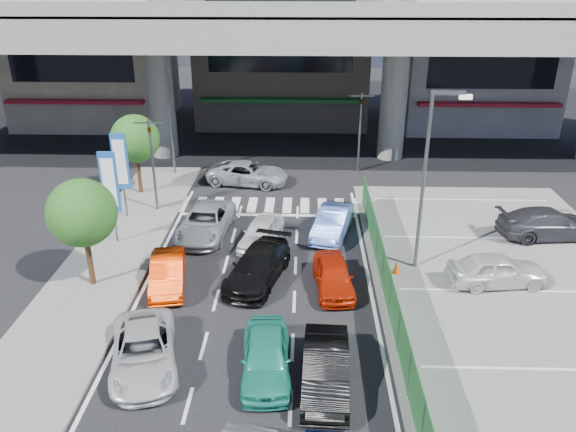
{
  "coord_description": "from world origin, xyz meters",
  "views": [
    {
      "loc": [
        1.93,
        -16.4,
        12.53
      ],
      "look_at": [
        1.23,
        6.74,
        2.14
      ],
      "focal_mm": 35.0,
      "sensor_mm": 36.0,
      "label": 1
    }
  ],
  "objects_px": {
    "hatch_black_mid_right": "(326,369)",
    "sedan_white_mid_left": "(144,351)",
    "taxi_teal_mid": "(266,356)",
    "signboard_near": "(110,185)",
    "taxi_orange_right": "(333,276)",
    "sedan_black_mid": "(258,266)",
    "wagon_silver_front_left": "(205,222)",
    "taxi_orange_left": "(168,273)",
    "tree_far": "(135,139)",
    "parked_sedan_dgrey": "(549,223)",
    "street_lamp_right": "(429,168)",
    "street_lamp_left": "(172,102)",
    "tree_near": "(82,213)",
    "traffic_light_right": "(361,112)",
    "traffic_cone": "(397,267)",
    "signboard_far": "(121,164)",
    "kei_truck_front_right": "(332,222)",
    "sedan_white_front_mid": "(261,232)",
    "parked_sedan_white": "(497,270)",
    "crossing_wagon_silver": "(248,173)",
    "traffic_light_left": "(151,143)"
  },
  "relations": [
    {
      "from": "taxi_orange_right",
      "to": "street_lamp_right",
      "type": "bearing_deg",
      "value": 21.05
    },
    {
      "from": "traffic_light_right",
      "to": "taxi_orange_left",
      "type": "xyz_separation_m",
      "value": [
        -9.28,
        -14.94,
        -3.29
      ]
    },
    {
      "from": "signboard_far",
      "to": "hatch_black_mid_right",
      "type": "xyz_separation_m",
      "value": [
        10.31,
        -12.97,
        -2.37
      ]
    },
    {
      "from": "traffic_light_left",
      "to": "tree_far",
      "type": "distance_m",
      "value": 3.02
    },
    {
      "from": "taxi_orange_right",
      "to": "parked_sedan_dgrey",
      "type": "relative_size",
      "value": 0.75
    },
    {
      "from": "sedan_black_mid",
      "to": "wagon_silver_front_left",
      "type": "relative_size",
      "value": 0.96
    },
    {
      "from": "street_lamp_left",
      "to": "parked_sedan_dgrey",
      "type": "distance_m",
      "value": 22.62
    },
    {
      "from": "street_lamp_right",
      "to": "traffic_cone",
      "type": "distance_m",
      "value": 4.59
    },
    {
      "from": "taxi_orange_right",
      "to": "kei_truck_front_right",
      "type": "xyz_separation_m",
      "value": [
        0.18,
        5.21,
        0.05
      ]
    },
    {
      "from": "traffic_light_right",
      "to": "kei_truck_front_right",
      "type": "relative_size",
      "value": 1.24
    },
    {
      "from": "traffic_light_left",
      "to": "signboard_far",
      "type": "height_order",
      "value": "traffic_light_left"
    },
    {
      "from": "taxi_orange_right",
      "to": "sedan_white_front_mid",
      "type": "height_order",
      "value": "sedan_white_front_mid"
    },
    {
      "from": "tree_far",
      "to": "parked_sedan_dgrey",
      "type": "bearing_deg",
      "value": -13.47
    },
    {
      "from": "tree_far",
      "to": "taxi_teal_mid",
      "type": "height_order",
      "value": "tree_far"
    },
    {
      "from": "taxi_orange_right",
      "to": "parked_sedan_white",
      "type": "xyz_separation_m",
      "value": [
        6.94,
        0.51,
        0.12
      ]
    },
    {
      "from": "hatch_black_mid_right",
      "to": "sedan_white_front_mid",
      "type": "bearing_deg",
      "value": 107.78
    },
    {
      "from": "sedan_white_mid_left",
      "to": "taxi_orange_right",
      "type": "xyz_separation_m",
      "value": [
        6.61,
        5.22,
        -0.0
      ]
    },
    {
      "from": "traffic_light_right",
      "to": "tree_far",
      "type": "distance_m",
      "value": 14.05
    },
    {
      "from": "kei_truck_front_right",
      "to": "traffic_cone",
      "type": "distance_m",
      "value": 4.74
    },
    {
      "from": "sedan_white_mid_left",
      "to": "hatch_black_mid_right",
      "type": "xyz_separation_m",
      "value": [
        6.1,
        -0.79,
        0.05
      ]
    },
    {
      "from": "hatch_black_mid_right",
      "to": "sedan_black_mid",
      "type": "distance_m",
      "value": 7.15
    },
    {
      "from": "signboard_near",
      "to": "signboard_far",
      "type": "bearing_deg",
      "value": 97.59
    },
    {
      "from": "signboard_near",
      "to": "taxi_orange_left",
      "type": "distance_m",
      "value": 5.75
    },
    {
      "from": "sedan_white_mid_left",
      "to": "taxi_teal_mid",
      "type": "relative_size",
      "value": 1.14
    },
    {
      "from": "traffic_light_left",
      "to": "kei_truck_front_right",
      "type": "distance_m",
      "value": 10.5
    },
    {
      "from": "street_lamp_right",
      "to": "sedan_black_mid",
      "type": "height_order",
      "value": "street_lamp_right"
    },
    {
      "from": "street_lamp_left",
      "to": "tree_near",
      "type": "distance_m",
      "value": 14.08
    },
    {
      "from": "taxi_teal_mid",
      "to": "sedan_white_front_mid",
      "type": "distance_m",
      "value": 9.55
    },
    {
      "from": "traffic_light_left",
      "to": "signboard_near",
      "type": "distance_m",
      "value": 4.22
    },
    {
      "from": "tree_near",
      "to": "sedan_white_mid_left",
      "type": "height_order",
      "value": "tree_near"
    },
    {
      "from": "traffic_light_right",
      "to": "signboard_far",
      "type": "xyz_separation_m",
      "value": [
        -13.1,
        -8.01,
        -0.87
      ]
    },
    {
      "from": "signboard_near",
      "to": "hatch_black_mid_right",
      "type": "distance_m",
      "value": 14.26
    },
    {
      "from": "tree_near",
      "to": "sedan_white_front_mid",
      "type": "bearing_deg",
      "value": 30.78
    },
    {
      "from": "taxi_orange_right",
      "to": "parked_sedan_white",
      "type": "bearing_deg",
      "value": -1.24
    },
    {
      "from": "signboard_near",
      "to": "taxi_orange_right",
      "type": "relative_size",
      "value": 1.25
    },
    {
      "from": "street_lamp_left",
      "to": "taxi_teal_mid",
      "type": "relative_size",
      "value": 1.98
    },
    {
      "from": "crossing_wagon_silver",
      "to": "parked_sedan_dgrey",
      "type": "bearing_deg",
      "value": -104.36
    },
    {
      "from": "taxi_teal_mid",
      "to": "traffic_cone",
      "type": "relative_size",
      "value": 6.55
    },
    {
      "from": "tree_far",
      "to": "parked_sedan_white",
      "type": "height_order",
      "value": "tree_far"
    },
    {
      "from": "street_lamp_right",
      "to": "wagon_silver_front_left",
      "type": "height_order",
      "value": "street_lamp_right"
    },
    {
      "from": "hatch_black_mid_right",
      "to": "taxi_orange_right",
      "type": "height_order",
      "value": "hatch_black_mid_right"
    },
    {
      "from": "traffic_cone",
      "to": "sedan_white_front_mid",
      "type": "bearing_deg",
      "value": 155.92
    },
    {
      "from": "traffic_light_right",
      "to": "tree_far",
      "type": "relative_size",
      "value": 1.08
    },
    {
      "from": "hatch_black_mid_right",
      "to": "traffic_cone",
      "type": "height_order",
      "value": "hatch_black_mid_right"
    },
    {
      "from": "tree_far",
      "to": "kei_truck_front_right",
      "type": "xyz_separation_m",
      "value": [
        11.19,
        -5.26,
        -2.7
      ]
    },
    {
      "from": "hatch_black_mid_right",
      "to": "sedan_white_mid_left",
      "type": "bearing_deg",
      "value": 174.79
    },
    {
      "from": "street_lamp_right",
      "to": "tree_near",
      "type": "xyz_separation_m",
      "value": [
        -14.17,
        -2.0,
        -1.38
      ]
    },
    {
      "from": "street_lamp_right",
      "to": "signboard_near",
      "type": "bearing_deg",
      "value": 172.1
    },
    {
      "from": "sedan_black_mid",
      "to": "crossing_wagon_silver",
      "type": "bearing_deg",
      "value": 112.58
    },
    {
      "from": "street_lamp_left",
      "to": "traffic_cone",
      "type": "distance_m",
      "value": 18.25
    }
  ]
}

